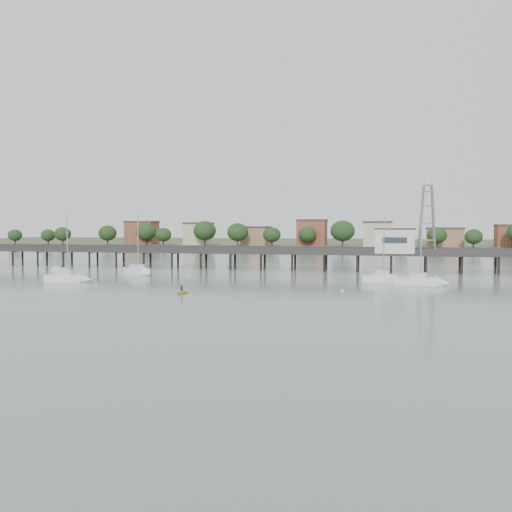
# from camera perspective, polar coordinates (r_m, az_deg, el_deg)

# --- Properties ---
(ground_plane) EXTENTS (500.00, 500.00, 0.00)m
(ground_plane) POSITION_cam_1_polar(r_m,az_deg,el_deg) (68.66, -7.84, -5.13)
(ground_plane) COLOR slate
(ground_plane) RESTS_ON ground
(pier) EXTENTS (150.00, 5.00, 5.50)m
(pier) POSITION_cam_1_polar(r_m,az_deg,el_deg) (125.86, 2.23, 0.32)
(pier) COLOR #2D2823
(pier) RESTS_ON ground
(pier_building) EXTENTS (8.40, 5.40, 5.30)m
(pier_building) POSITION_cam_1_polar(r_m,az_deg,el_deg) (123.24, 13.70, 1.52)
(pier_building) COLOR silver
(pier_building) RESTS_ON ground
(lattice_tower) EXTENTS (3.20, 3.20, 15.50)m
(lattice_tower) POSITION_cam_1_polar(r_m,az_deg,el_deg) (123.38, 16.75, 3.53)
(lattice_tower) COLOR slate
(lattice_tower) RESTS_ON ground
(sailboat_c) EXTENTS (7.34, 3.37, 11.81)m
(sailboat_c) POSITION_cam_1_polar(r_m,az_deg,el_deg) (100.89, 12.99, -2.21)
(sailboat_c) COLOR white
(sailboat_c) RESTS_ON ground
(sailboat_a) EXTENTS (7.67, 3.80, 12.26)m
(sailboat_a) POSITION_cam_1_polar(r_m,az_deg,el_deg) (103.65, -17.92, -2.14)
(sailboat_a) COLOR white
(sailboat_a) RESTS_ON ground
(sailboat_d) EXTENTS (8.32, 3.31, 13.39)m
(sailboat_d) POSITION_cam_1_polar(r_m,az_deg,el_deg) (97.33, 16.64, -2.45)
(sailboat_d) COLOR white
(sailboat_d) RESTS_ON ground
(sailboat_b) EXTENTS (7.88, 6.10, 13.02)m
(sailboat_b) POSITION_cam_1_polar(r_m,az_deg,el_deg) (115.26, -11.47, -1.55)
(sailboat_b) COLOR white
(sailboat_b) RESTS_ON ground
(white_tender) EXTENTS (3.76, 2.68, 1.35)m
(white_tender) POSITION_cam_1_polar(r_m,az_deg,el_deg) (127.60, -19.04, -1.32)
(white_tender) COLOR white
(white_tender) RESTS_ON ground
(yellow_dinghy) EXTENTS (1.88, 0.73, 2.57)m
(yellow_dinghy) POSITION_cam_1_polar(r_m,az_deg,el_deg) (82.51, -7.46, -3.76)
(yellow_dinghy) COLOR yellow
(yellow_dinghy) RESTS_ON ground
(dinghy_occupant) EXTENTS (0.64, 1.15, 0.26)m
(dinghy_occupant) POSITION_cam_1_polar(r_m,az_deg,el_deg) (82.51, -7.46, -3.76)
(dinghy_occupant) COLOR black
(dinghy_occupant) RESTS_ON ground
(mooring_buoys) EXTENTS (78.66, 19.43, 0.39)m
(mooring_buoys) POSITION_cam_1_polar(r_m,az_deg,el_deg) (96.12, 0.04, -2.73)
(mooring_buoys) COLOR beige
(mooring_buoys) RESTS_ON ground
(far_shore) EXTENTS (500.00, 170.00, 10.40)m
(far_shore) POSITION_cam_1_polar(r_m,az_deg,el_deg) (303.90, 9.06, 1.32)
(far_shore) COLOR #475133
(far_shore) RESTS_ON ground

